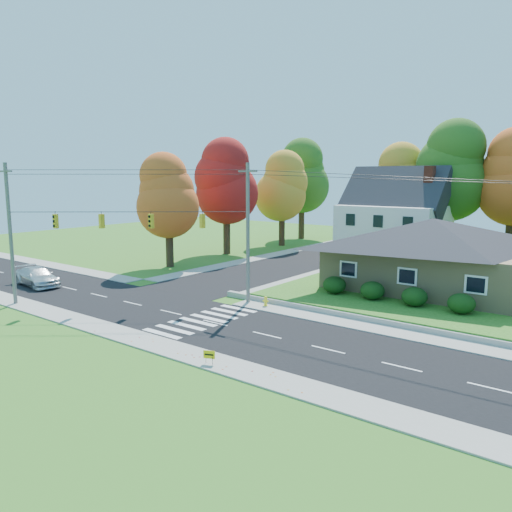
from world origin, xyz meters
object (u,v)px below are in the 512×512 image
(ranch_house, at_px, (432,253))
(fire_hydrant, at_px, (266,302))
(silver_sedan, at_px, (37,277))
(white_car, at_px, (356,244))

(ranch_house, bearing_deg, fire_hydrant, -125.78)
(ranch_house, xyz_separation_m, silver_sedan, (-27.07, -17.02, -2.48))
(ranch_house, relative_size, white_car, 3.30)
(ranch_house, height_order, fire_hydrant, ranch_house)
(white_car, bearing_deg, ranch_house, -38.33)
(ranch_house, bearing_deg, white_car, 130.14)
(white_car, distance_m, fire_hydrant, 29.80)
(ranch_house, xyz_separation_m, fire_hydrant, (-7.85, -10.89, -2.90))
(ranch_house, xyz_separation_m, white_car, (-15.17, 17.99, -2.52))
(white_car, bearing_deg, fire_hydrant, -64.25)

